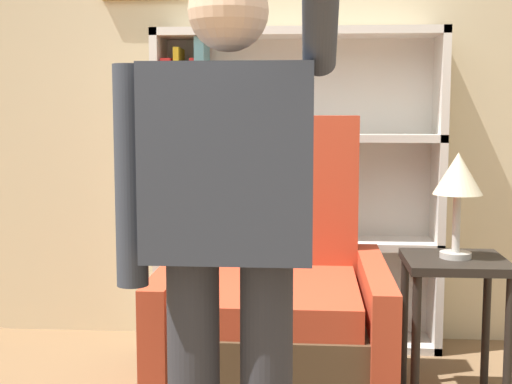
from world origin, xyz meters
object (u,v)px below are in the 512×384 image
object	(u,v)px
armchair	(275,320)
table_lamp	(458,180)
bookcase	(270,190)
person_standing	(228,223)
side_table	(454,286)

from	to	relation	value
armchair	table_lamp	distance (m)	0.96
armchair	table_lamp	world-z (taller)	armchair
bookcase	person_standing	xyz separation A→B (m)	(-0.01, -1.80, 0.11)
bookcase	person_standing	bearing A→B (deg)	-90.37
armchair	person_standing	world-z (taller)	person_standing
bookcase	armchair	size ratio (longest dim) A/B	1.36
bookcase	armchair	xyz separation A→B (m)	(0.07, -0.81, -0.46)
person_standing	table_lamp	xyz separation A→B (m)	(0.84, 1.05, 0.02)
bookcase	table_lamp	world-z (taller)	bookcase
armchair	person_standing	size ratio (longest dim) A/B	0.75
armchair	person_standing	xyz separation A→B (m)	(-0.08, -0.99, 0.57)
side_table	bookcase	bearing A→B (deg)	137.79
bookcase	table_lamp	bearing A→B (deg)	-42.21
person_standing	side_table	world-z (taller)	person_standing
bookcase	armchair	world-z (taller)	bookcase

